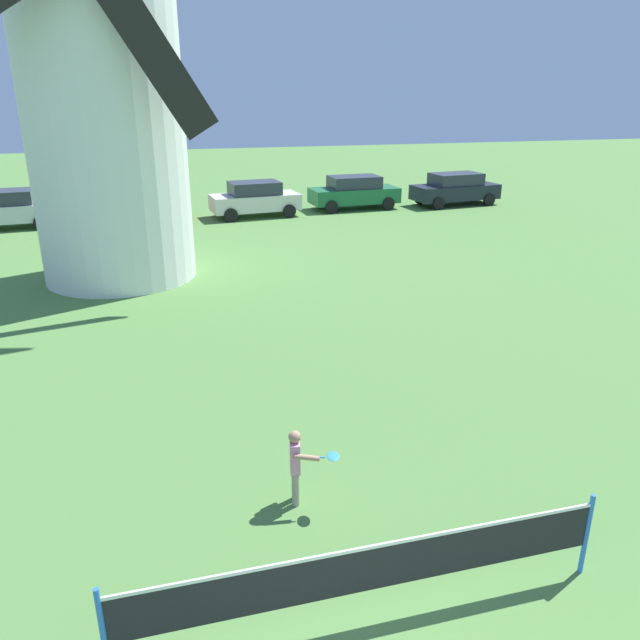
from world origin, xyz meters
name	(u,v)px	position (x,y,z in m)	size (l,w,h in m)	color
windmill	(99,63)	(-2.88, 16.77, 6.12)	(8.92, 5.17, 13.14)	white
tennis_net	(369,569)	(0.04, 2.28, 0.69)	(5.48, 0.06, 1.10)	blue
player_far	(297,463)	(-0.23, 4.48, 0.65)	(0.68, 0.57, 1.14)	#9E937F
parked_car_silver	(6,209)	(-7.66, 25.47, 0.81)	(3.96, 2.17, 1.56)	silver
parked_car_red	(136,203)	(-2.47, 25.54, 0.81)	(4.27, 1.95, 1.56)	red
parked_car_cream	(255,199)	(2.71, 25.28, 0.81)	(4.08, 2.20, 1.56)	silver
parked_car_green	(354,192)	(7.64, 25.94, 0.81)	(4.28, 2.04, 1.56)	#1E6638
parked_car_black	(455,189)	(12.82, 25.63, 0.81)	(4.48, 2.28, 1.56)	#1E232D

